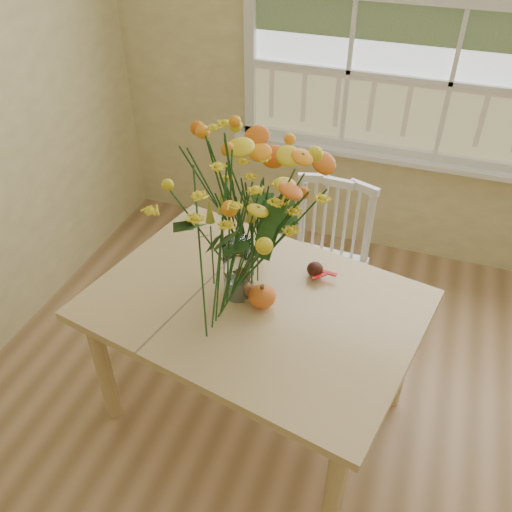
% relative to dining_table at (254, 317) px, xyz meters
% --- Properties ---
extents(wall_back, '(4.00, 0.02, 2.70)m').
position_rel_dining_table_xyz_m(wall_back, '(0.58, 1.52, 0.75)').
color(wall_back, '#CBBE82').
rests_on(wall_back, floor).
extents(window, '(2.42, 0.12, 1.74)m').
position_rel_dining_table_xyz_m(window, '(0.58, 1.48, 0.93)').
color(window, silver).
rests_on(window, wall_back).
extents(dining_table, '(1.45, 1.17, 0.69)m').
position_rel_dining_table_xyz_m(dining_table, '(0.00, 0.00, 0.00)').
color(dining_table, tan).
rests_on(dining_table, floor).
extents(windsor_chair, '(0.42, 0.40, 0.86)m').
position_rel_dining_table_xyz_m(windsor_chair, '(0.16, 0.67, -0.12)').
color(windsor_chair, white).
rests_on(windsor_chair, floor).
extents(flower_vase, '(0.55, 0.55, 0.66)m').
position_rel_dining_table_xyz_m(flower_vase, '(-0.08, 0.02, 0.49)').
color(flower_vase, white).
rests_on(flower_vase, dining_table).
extents(pumpkin, '(0.11, 0.11, 0.09)m').
position_rel_dining_table_xyz_m(pumpkin, '(0.04, -0.01, 0.13)').
color(pumpkin, '#D95B19').
rests_on(pumpkin, dining_table).
extents(turkey_figurine, '(0.12, 0.11, 0.12)m').
position_rel_dining_table_xyz_m(turkey_figurine, '(-0.04, 0.02, 0.14)').
color(turkey_figurine, '#CCB78C').
rests_on(turkey_figurine, dining_table).
extents(dark_gourd, '(0.13, 0.08, 0.06)m').
position_rel_dining_table_xyz_m(dark_gourd, '(0.19, 0.24, 0.12)').
color(dark_gourd, '#38160F').
rests_on(dark_gourd, dining_table).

